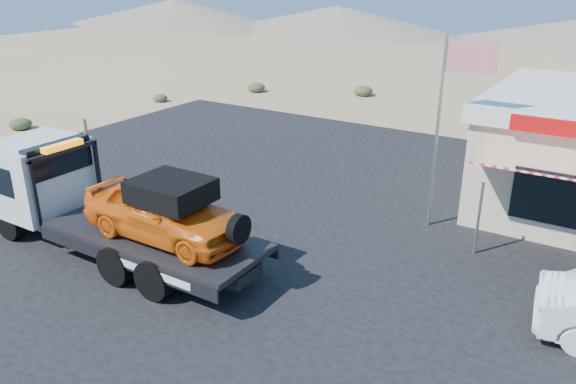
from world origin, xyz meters
name	(u,v)px	position (x,y,z in m)	size (l,w,h in m)	color
ground	(227,243)	(0.00, 0.00, 0.00)	(120.00, 120.00, 0.00)	#9F7F5A
asphalt_lot	(332,223)	(2.00, 3.00, 0.01)	(32.00, 24.00, 0.02)	black
tow_truck	(110,201)	(-2.36, -2.23, 1.64)	(9.10, 2.70, 3.04)	black
flagpole	(447,112)	(4.93, 4.50, 3.76)	(1.55, 0.10, 6.00)	#99999E
desert_scrub	(175,113)	(-11.98, 10.69, 0.30)	(26.97, 34.71, 0.67)	#313D21
distant_hills	(456,24)	(-9.77, 55.14, 1.89)	(126.00, 48.00, 4.20)	#726B59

